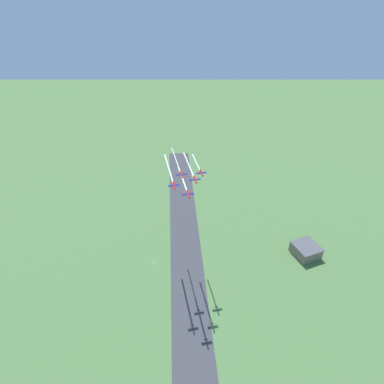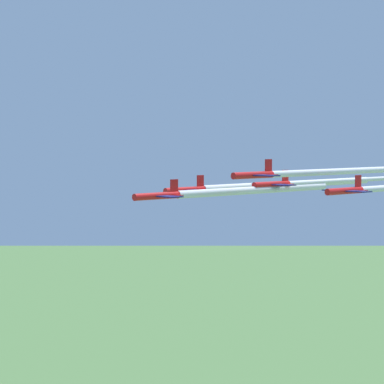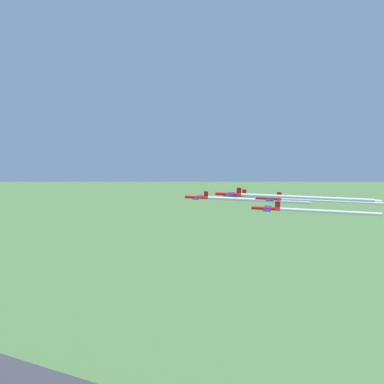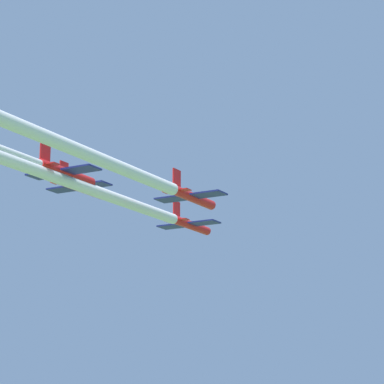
{
  "view_description": "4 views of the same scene",
  "coord_description": "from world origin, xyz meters",
  "views": [
    {
      "loc": [
        -217.65,
        43.33,
        228.6
      ],
      "look_at": [
        -54.68,
        -20.11,
        115.09
      ],
      "focal_mm": 28.0,
      "sensor_mm": 36.0,
      "label": 1
    },
    {
      "loc": [
        -162.26,
        -109.91,
        119.95
      ],
      "look_at": [
        -46.95,
        -23.42,
        111.16
      ],
      "focal_mm": 85.0,
      "sensor_mm": 36.0,
      "label": 2
    },
    {
      "loc": [
        -38.92,
        -161.85,
        136.38
      ],
      "look_at": [
        -52.33,
        -16.21,
        112.15
      ],
      "focal_mm": 35.0,
      "sensor_mm": 36.0,
      "label": 3
    },
    {
      "loc": [
        62.3,
        22.17,
        85.77
      ],
      "look_at": [
        -50.7,
        -18.84,
        115.23
      ],
      "focal_mm": 85.0,
      "sensor_mm": 36.0,
      "label": 4
    }
  ],
  "objects": [
    {
      "name": "smoke_trail_4",
      "position": [
        4.66,
        -28.08,
        111.35
      ],
      "size": [
        46.54,
        8.6,
        0.84
      ],
      "rotation": [
        0.0,
        0.0,
        1.4
      ],
      "color": "white"
    },
    {
      "name": "jet_0",
      "position": [
        -49.95,
        -18.93,
        110.56
      ],
      "size": [
        9.32,
        8.93,
        3.11
      ],
      "rotation": [
        0.0,
        0.0,
        1.4
      ],
      "color": "red"
    },
    {
      "name": "smoke_trail_1",
      "position": [
        -12.0,
        -33.52,
        113.69
      ],
      "size": [
        43.16,
        8.31,
        1.12
      ],
      "rotation": [
        0.0,
        0.0,
        1.4
      ],
      "color": "white"
    },
    {
      "name": "jet_2",
      "position": [
        -35.0,
        -13.21,
        110.59
      ],
      "size": [
        9.32,
        8.93,
        3.11
      ],
      "rotation": [
        0.0,
        0.0,
        1.4
      ],
      "color": "red"
    },
    {
      "name": "jet_3",
      "position": [
        -25.42,
        -39.49,
        110.94
      ],
      "size": [
        9.32,
        8.93,
        3.11
      ],
      "rotation": [
        0.0,
        0.0,
        1.4
      ],
      "color": "red"
    },
    {
      "name": "ground_plane",
      "position": [
        0.0,
        0.0,
        0.0
      ],
      "size": [
        3000.0,
        3000.0,
        0.0
      ],
      "primitive_type": "plane",
      "color": "#4C723D"
    },
    {
      "name": "smoke_trail_3",
      "position": [
        -6.23,
        -42.71,
        110.89
      ],
      "size": [
        30.17,
        6.1,
        1.1
      ],
      "rotation": [
        0.0,
        0.0,
        1.4
      ],
      "color": "white"
    },
    {
      "name": "jet_4",
      "position": [
        -22.74,
        -23.49,
        111.39
      ],
      "size": [
        9.32,
        8.93,
        3.11
      ],
      "rotation": [
        0.0,
        0.0,
        1.4
      ],
      "color": "red"
    },
    {
      "name": "runway_strip",
      "position": [
        -50.31,
        -18.87,
        0.1
      ],
      "size": [
        580.74,
        210.14,
        0.2
      ],
      "rotation": [
        0.0,
        0.0,
        1.27
      ],
      "color": "#38383D",
      "rests_on": "ground_plane"
    },
    {
      "name": "hangar",
      "position": [
        -46.58,
        -151.57,
        6.29
      ],
      "size": [
        25.55,
        24.96,
        12.53
      ],
      "color": "#726656",
      "rests_on": "ground_plane"
    },
    {
      "name": "jet_1",
      "position": [
        -37.68,
        -29.21,
        113.74
      ],
      "size": [
        9.32,
        8.93,
        3.11
      ],
      "rotation": [
        0.0,
        0.0,
        1.4
      ],
      "color": "red"
    },
    {
      "name": "smoke_trail_2",
      "position": [
        -6.52,
        -17.98,
        110.54
      ],
      "size": [
        48.78,
        9.47,
        1.36
      ],
      "rotation": [
        0.0,
        0.0,
        1.4
      ],
      "color": "white"
    },
    {
      "name": "smoke_trail_0",
      "position": [
        -27.0,
        -22.78,
        110.52
      ],
      "size": [
        37.71,
        7.58,
        1.32
      ],
      "rotation": [
        0.0,
        0.0,
        1.4
      ],
      "color": "white"
    }
  ]
}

